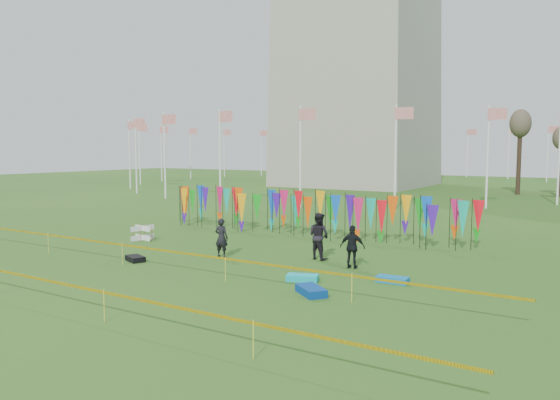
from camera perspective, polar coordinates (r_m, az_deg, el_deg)
The scene contains 13 objects.
ground at distance 22.35m, azimuth -9.93°, elevation -6.69°, with size 160.00×160.00×0.00m, color #235116.
flagpole_ring at distance 70.31m, azimuth 8.09°, elevation 4.81°, with size 57.40×56.16×8.00m.
banner_row at distance 29.20m, azimuth 2.35°, elevation -0.93°, with size 18.64×0.64×2.32m.
caution_tape_near at distance 21.40m, azimuth -12.83°, elevation -5.17°, with size 26.00×0.02×0.90m.
caution_tape_far at distance 18.14m, azimuth -24.74°, elevation -7.43°, with size 26.00×0.02×0.90m.
box_kite at distance 28.62m, azimuth -14.17°, elevation -3.34°, with size 0.69×0.69×0.77m.
person_left at distance 23.58m, azimuth -6.14°, elevation -3.94°, with size 0.61×0.45×1.68m, color black.
person_mid at distance 23.02m, azimuth 4.08°, elevation -3.77°, with size 0.96×0.59×1.97m, color black.
person_right at distance 21.41m, azimuth 7.58°, elevation -4.88°, with size 0.99×0.56×1.69m, color black.
kite_bag_turquoise at distance 19.43m, azimuth 2.35°, elevation -8.12°, with size 1.10×0.55×0.22m, color #0DBFD0.
kite_bag_blue at distance 17.68m, azimuth 3.27°, elevation -9.44°, with size 1.20×0.63×0.25m, color #083C92.
kite_bag_black at distance 23.49m, azimuth -14.88°, elevation -5.93°, with size 0.95×0.55×0.22m, color black.
kite_bag_teal at distance 19.57m, azimuth 11.68°, elevation -8.15°, with size 1.09×0.52×0.21m, color #0D74B9.
Camera 1 is at (14.69, -16.19, 4.65)m, focal length 35.00 mm.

